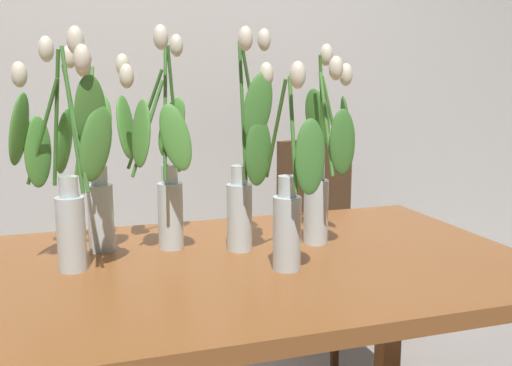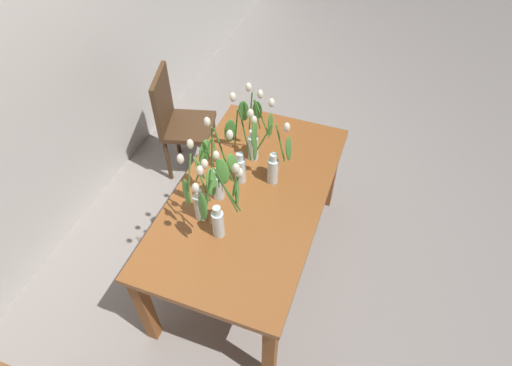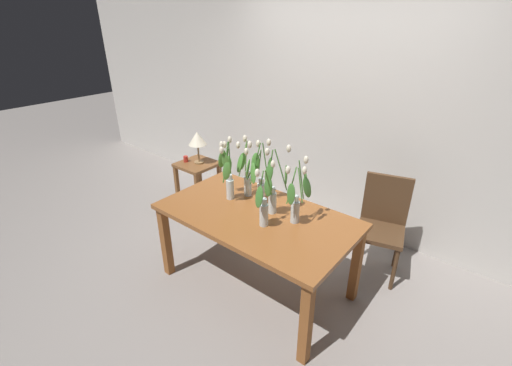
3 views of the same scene
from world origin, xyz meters
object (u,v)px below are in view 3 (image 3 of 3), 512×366
(tulip_vase_0, at_px, (246,177))
(tulip_vase_1, at_px, (297,199))
(dining_chair, at_px, (382,221))
(side_table, at_px, (198,172))
(tulip_vase_3, at_px, (259,178))
(pillar_candle, at_px, (186,159))
(tulip_vase_2, at_px, (228,175))
(tulip_vase_5, at_px, (274,192))
(dining_table, at_px, (256,223))
(tulip_vase_4, at_px, (264,205))
(table_lamp, at_px, (197,139))

(tulip_vase_0, relative_size, tulip_vase_1, 0.98)
(dining_chair, distance_m, side_table, 2.28)
(tulip_vase_3, bearing_deg, pillar_candle, 162.16)
(tulip_vase_2, height_order, tulip_vase_5, tulip_vase_5)
(tulip_vase_2, xyz_separation_m, side_table, (-1.18, 0.68, -0.54))
(tulip_vase_5, bearing_deg, tulip_vase_0, 165.52)
(tulip_vase_2, bearing_deg, dining_table, -7.07)
(tulip_vase_3, distance_m, pillar_candle, 1.68)
(dining_table, xyz_separation_m, side_table, (-1.53, 0.72, -0.22))
(pillar_candle, bearing_deg, side_table, 24.32)
(tulip_vase_4, bearing_deg, tulip_vase_0, 146.18)
(tulip_vase_2, bearing_deg, tulip_vase_0, 65.19)
(pillar_candle, bearing_deg, tulip_vase_2, -25.28)
(tulip_vase_3, height_order, tulip_vase_4, tulip_vase_3)
(dining_table, height_order, tulip_vase_0, tulip_vase_0)
(tulip_vase_5, relative_size, table_lamp, 1.48)
(tulip_vase_0, bearing_deg, tulip_vase_4, -33.82)
(tulip_vase_2, height_order, pillar_candle, tulip_vase_2)
(dining_chair, xyz_separation_m, table_lamp, (-2.25, -0.15, 0.33))
(tulip_vase_2, bearing_deg, tulip_vase_3, 26.29)
(dining_table, height_order, tulip_vase_1, tulip_vase_1)
(tulip_vase_3, bearing_deg, dining_chair, 41.21)
(tulip_vase_4, distance_m, pillar_candle, 1.99)
(tulip_vase_0, xyz_separation_m, table_lamp, (-1.23, 0.55, -0.07))
(tulip_vase_0, distance_m, dining_chair, 1.30)
(side_table, xyz_separation_m, table_lamp, (0.02, 0.02, 0.42))
(tulip_vase_1, relative_size, tulip_vase_4, 1.11)
(tulip_vase_1, relative_size, tulip_vase_5, 0.93)
(tulip_vase_1, height_order, side_table, tulip_vase_1)
(tulip_vase_0, height_order, tulip_vase_2, tulip_vase_2)
(dining_chair, relative_size, side_table, 1.69)
(tulip_vase_0, relative_size, dining_chair, 0.58)
(dining_table, xyz_separation_m, tulip_vase_1, (0.33, 0.09, 0.30))
(table_lamp, distance_m, pillar_candle, 0.32)
(tulip_vase_5, distance_m, pillar_candle, 1.89)
(dining_table, xyz_separation_m, tulip_vase_0, (-0.28, 0.19, 0.27))
(tulip_vase_5, distance_m, dining_chair, 1.10)
(tulip_vase_1, distance_m, tulip_vase_5, 0.23)
(tulip_vase_5, height_order, side_table, tulip_vase_5)
(dining_table, distance_m, tulip_vase_3, 0.38)
(tulip_vase_4, bearing_deg, table_lamp, 153.24)
(table_lamp, bearing_deg, dining_table, -26.24)
(tulip_vase_1, distance_m, tulip_vase_2, 0.68)
(tulip_vase_4, xyz_separation_m, tulip_vase_5, (-0.04, 0.19, 0.03))
(tulip_vase_3, bearing_deg, tulip_vase_4, -45.22)
(dining_table, relative_size, table_lamp, 4.02)
(side_table, height_order, table_lamp, table_lamp)
(tulip_vase_0, relative_size, tulip_vase_4, 1.09)
(tulip_vase_4, relative_size, tulip_vase_5, 0.84)
(dining_chair, bearing_deg, tulip_vase_1, -116.61)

